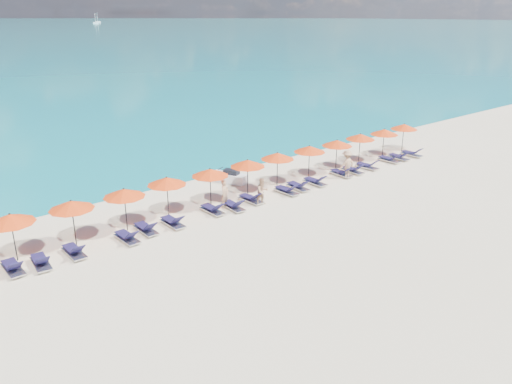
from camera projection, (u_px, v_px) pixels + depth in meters
ground at (293, 229)px, 25.46m from camera, size 1400.00×1400.00×0.00m
sailboat_near at (98, 22)px, 564.14m from camera, size 5.74×1.91×10.52m
sailboat_far at (96, 22)px, 519.90m from camera, size 5.49×1.83×10.07m
jetski at (229, 177)px, 32.44m from camera, size 1.78×2.58×0.86m
beachgoer_a at (225, 194)px, 28.02m from camera, size 0.71×0.61×1.65m
beachgoer_b at (262, 191)px, 28.56m from camera, size 0.82×0.55×1.56m
beachgoer_c at (347, 164)px, 33.22m from camera, size 1.25×0.66×1.87m
umbrella_2 at (10, 219)px, 21.60m from camera, size 2.10×2.10×2.28m
umbrella_3 at (71, 205)px, 23.13m from camera, size 2.10×2.10×2.28m
umbrella_4 at (124, 193)px, 24.70m from camera, size 2.10×2.10×2.28m
umbrella_5 at (167, 181)px, 26.43m from camera, size 2.10×2.10×2.28m
umbrella_6 at (210, 172)px, 27.85m from camera, size 2.10×2.10×2.28m
umbrella_7 at (248, 163)px, 29.57m from camera, size 2.10×2.10×2.28m
umbrella_8 at (277, 156)px, 31.06m from camera, size 2.10×2.10×2.28m
umbrella_9 at (310, 149)px, 32.66m from camera, size 2.10×2.10×2.28m
umbrella_10 at (337, 143)px, 34.15m from camera, size 2.10×2.10×2.28m
umbrella_11 at (360, 137)px, 35.91m from camera, size 2.10×2.10×2.28m
umbrella_12 at (384, 132)px, 37.35m from camera, size 2.10×2.10×2.28m
umbrella_13 at (404, 127)px, 39.07m from camera, size 2.10×2.10×2.28m
lounger_3 at (13, 267)px, 21.18m from camera, size 0.64×1.71×0.66m
lounger_4 at (41, 262)px, 21.66m from camera, size 0.78×1.75×0.66m
lounger_5 at (74, 251)px, 22.62m from camera, size 0.63×1.70×0.66m
lounger_6 at (127, 237)px, 24.05m from camera, size 0.68×1.72×0.66m
lounger_7 at (146, 228)px, 25.00m from camera, size 0.64×1.71×0.66m
lounger_8 at (173, 222)px, 25.79m from camera, size 0.63×1.70×0.66m
lounger_9 at (213, 209)px, 27.44m from camera, size 0.66×1.71×0.66m
lounger_10 at (233, 206)px, 27.95m from camera, size 0.72×1.73×0.66m
lounger_11 at (251, 199)px, 29.02m from camera, size 0.71×1.73×0.66m
lounger_12 at (287, 190)px, 30.38m from camera, size 0.67×1.72×0.66m
lounger_13 at (298, 186)px, 31.11m from camera, size 0.73×1.74×0.66m
lounger_14 at (315, 181)px, 31.99m from camera, size 0.63×1.70×0.66m
lounger_15 at (341, 173)px, 33.68m from camera, size 0.69×1.73×0.66m
lounger_16 at (353, 170)px, 34.33m from camera, size 0.72×1.74×0.66m
lounger_17 at (367, 166)px, 35.24m from camera, size 0.71×1.73×0.66m
lounger_18 at (389, 159)px, 36.85m from camera, size 0.65×1.71×0.66m
lounger_19 at (399, 157)px, 37.46m from camera, size 0.74×1.74×0.66m
lounger_20 at (412, 153)px, 38.34m from camera, size 0.62×1.70×0.66m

